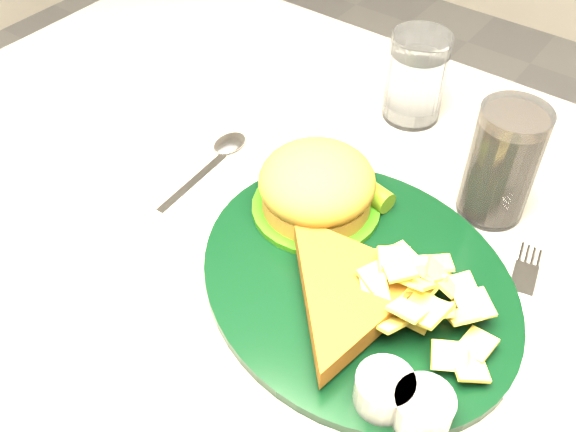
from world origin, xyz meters
name	(u,v)px	position (x,y,z in m)	size (l,w,h in m)	color
table	(310,399)	(0.00, 0.00, 0.38)	(1.20, 0.80, 0.75)	gray
dinner_plate	(360,257)	(0.08, -0.04, 0.79)	(0.35, 0.29, 0.08)	black
water_glass	(416,77)	(-0.02, 0.24, 0.81)	(0.07, 0.07, 0.12)	silver
cola_glass	(502,164)	(0.14, 0.14, 0.82)	(0.07, 0.07, 0.14)	black
fork_napkin	(484,328)	(0.20, -0.02, 0.76)	(0.14, 0.18, 0.01)	silver
spoon	(193,181)	(-0.16, -0.03, 0.76)	(0.04, 0.16, 0.01)	white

